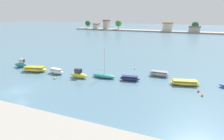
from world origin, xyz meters
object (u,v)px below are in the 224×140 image
Objects in this scene: moored_boat_4 at (104,76)px; moored_boat_5 at (130,78)px; moored_boat_6 at (159,74)px; moored_boat_2 at (56,71)px; moored_boat_3 at (79,75)px; mooring_buoy_2 at (198,91)px; moored_boat_7 at (185,83)px; moored_boat_0 at (21,64)px; mooring_buoy_1 at (135,69)px; mooring_buoy_0 at (55,78)px; mooring_buoy_3 at (202,95)px; moored_boat_1 at (35,69)px.

moored_boat_4 is 5.28m from moored_boat_5.
moored_boat_4 is 1.51× the size of moored_boat_6.
moored_boat_2 is 0.63× the size of moored_boat_4.
mooring_buoy_2 is at bearing 4.84° from moored_boat_3.
moored_boat_4 is 11.25m from moored_boat_6.
moored_boat_0 is at bearing 170.18° from moored_boat_7.
moored_boat_6 is 16.40× the size of mooring_buoy_1.
moored_boat_3 is 8.76× the size of mooring_buoy_0.
moored_boat_7 is (25.40, 3.29, -0.10)m from moored_boat_2.
mooring_buoy_3 is (28.03, -0.58, -0.37)m from moored_boat_2.
moored_boat_7 is 3.25m from mooring_buoy_2.
moored_boat_4 reaches higher than moored_boat_6.
moored_boat_5 reaches higher than mooring_buoy_0.
moored_boat_0 is 38.45m from mooring_buoy_2.
moored_boat_3 reaches higher than mooring_buoy_1.
moored_boat_1 reaches higher than moored_boat_6.
mooring_buoy_0 is at bearing -171.86° from mooring_buoy_2.
moored_boat_6 is at bearing 1.07° from moored_boat_1.
mooring_buoy_0 is at bearing -175.15° from mooring_buoy_3.
moored_boat_6 is (20.48, 6.46, -0.03)m from moored_boat_2.
mooring_buoy_2 is 1.53m from mooring_buoy_3.
moored_boat_6 is (14.66, 6.90, -0.16)m from moored_boat_3.
mooring_buoy_0 is at bearing -148.16° from moored_boat_3.
mooring_buoy_2 is at bearing 107.86° from mooring_buoy_3.
mooring_buoy_1 is (-10.76, 5.91, -0.33)m from moored_boat_7.
moored_boat_6 is 5.85m from moored_boat_7.
moored_boat_5 is at bearing 175.66° from mooring_buoy_2.
moored_boat_1 is 31.02m from moored_boat_7.
mooring_buoy_2 is at bearing -13.49° from moored_boat_5.
moored_boat_5 is at bearing 175.25° from moored_boat_7.
mooring_buoy_3 is at bearing 7.29° from moored_boat_2.
moored_boat_0 reaches higher than mooring_buoy_1.
mooring_buoy_3 is (2.63, -3.87, -0.27)m from moored_boat_7.
moored_boat_4 is 8.84m from mooring_buoy_1.
mooring_buoy_1 is at bearing 40.64° from moored_boat_2.
mooring_buoy_3 is at bearing -43.19° from moored_boat_6.
moored_boat_6 is at bearing 26.58° from moored_boat_4.
moored_boat_1 is 15.91m from moored_boat_4.
moored_boat_2 is at bearing 122.94° from mooring_buoy_0.
moored_boat_1 is 33.41m from mooring_buoy_3.
moored_boat_3 is 0.61× the size of moored_boat_4.
moored_boat_7 reaches higher than mooring_buoy_0.
moored_boat_5 is at bearing -5.06° from moored_boat_0.
moored_boat_3 is at bearing 177.23° from moored_boat_7.
mooring_buoy_0 is 26.31m from mooring_buoy_3.
moored_boat_3 is 10.55× the size of mooring_buoy_3.
moored_boat_0 is 0.91× the size of moored_boat_2.
moored_boat_4 is at bearing 16.44° from moored_boat_2.
mooring_buoy_1 is (25.52, 8.29, -0.57)m from moored_boat_0.
mooring_buoy_1 is 15.38m from mooring_buoy_2.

